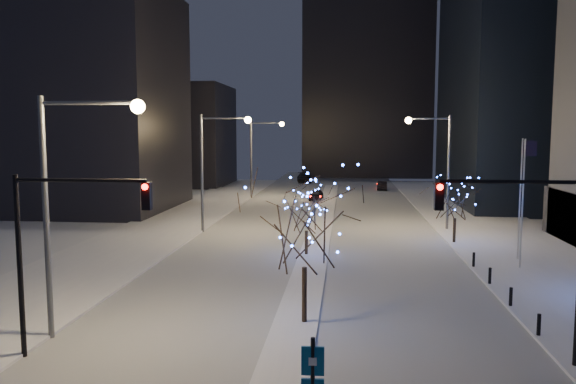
# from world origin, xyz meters

# --- Properties ---
(ground) EXTENTS (160.00, 160.00, 0.00)m
(ground) POSITION_xyz_m (0.00, 0.00, 0.00)
(ground) COLOR silver
(ground) RESTS_ON ground
(road) EXTENTS (20.00, 130.00, 0.02)m
(road) POSITION_xyz_m (0.00, 35.00, 0.01)
(road) COLOR #A2A8B1
(road) RESTS_ON ground
(median) EXTENTS (2.00, 80.00, 0.15)m
(median) POSITION_xyz_m (0.00, 30.00, 0.07)
(median) COLOR silver
(median) RESTS_ON ground
(east_sidewalk) EXTENTS (10.00, 90.00, 0.15)m
(east_sidewalk) POSITION_xyz_m (15.00, 20.00, 0.07)
(east_sidewalk) COLOR silver
(east_sidewalk) RESTS_ON ground
(west_sidewalk) EXTENTS (8.00, 90.00, 0.15)m
(west_sidewalk) POSITION_xyz_m (-14.00, 20.00, 0.07)
(west_sidewalk) COLOR silver
(west_sidewalk) RESTS_ON ground
(filler_west_near) EXTENTS (22.00, 18.00, 24.00)m
(filler_west_near) POSITION_xyz_m (-28.00, 40.00, 12.00)
(filler_west_near) COLOR black
(filler_west_near) RESTS_ON ground
(filler_west_far) EXTENTS (18.00, 16.00, 16.00)m
(filler_west_far) POSITION_xyz_m (-26.00, 70.00, 8.00)
(filler_west_far) COLOR black
(filler_west_far) RESTS_ON ground
(horizon_block) EXTENTS (24.00, 14.00, 42.00)m
(horizon_block) POSITION_xyz_m (6.00, 92.00, 21.00)
(horizon_block) COLOR black
(horizon_block) RESTS_ON ground
(street_lamp_w_near) EXTENTS (4.40, 0.56, 10.00)m
(street_lamp_w_near) POSITION_xyz_m (-8.94, 2.00, 6.50)
(street_lamp_w_near) COLOR #595E66
(street_lamp_w_near) RESTS_ON ground
(street_lamp_w_mid) EXTENTS (4.40, 0.56, 10.00)m
(street_lamp_w_mid) POSITION_xyz_m (-8.94, 27.00, 6.50)
(street_lamp_w_mid) COLOR #595E66
(street_lamp_w_mid) RESTS_ON ground
(street_lamp_w_far) EXTENTS (4.40, 0.56, 10.00)m
(street_lamp_w_far) POSITION_xyz_m (-8.94, 52.00, 6.50)
(street_lamp_w_far) COLOR #595E66
(street_lamp_w_far) RESTS_ON ground
(street_lamp_east) EXTENTS (3.90, 0.56, 10.00)m
(street_lamp_east) POSITION_xyz_m (10.08, 30.00, 6.45)
(street_lamp_east) COLOR #595E66
(street_lamp_east) RESTS_ON ground
(traffic_signal_west) EXTENTS (5.26, 0.43, 7.00)m
(traffic_signal_west) POSITION_xyz_m (-8.44, -0.00, 4.76)
(traffic_signal_west) COLOR black
(traffic_signal_west) RESTS_ON ground
(traffic_signal_east) EXTENTS (5.26, 0.43, 7.00)m
(traffic_signal_east) POSITION_xyz_m (8.94, 1.00, 4.76)
(traffic_signal_east) COLOR black
(traffic_signal_east) RESTS_ON ground
(flagpoles) EXTENTS (1.35, 2.60, 8.00)m
(flagpoles) POSITION_xyz_m (13.37, 17.25, 4.80)
(flagpoles) COLOR silver
(flagpoles) RESTS_ON east_sidewalk
(bollards) EXTENTS (0.16, 12.16, 0.90)m
(bollards) POSITION_xyz_m (10.20, 10.00, 0.60)
(bollards) COLOR black
(bollards) RESTS_ON east_sidewalk
(car_near) EXTENTS (1.84, 3.98, 1.32)m
(car_near) POSITION_xyz_m (-1.50, 50.66, 0.66)
(car_near) COLOR black
(car_near) RESTS_ON ground
(car_mid) EXTENTS (1.74, 4.07, 1.30)m
(car_mid) POSITION_xyz_m (7.60, 64.25, 0.65)
(car_mid) COLOR black
(car_mid) RESTS_ON ground
(car_far) EXTENTS (2.99, 5.86, 1.63)m
(car_far) POSITION_xyz_m (-4.82, 75.13, 0.81)
(car_far) COLOR black
(car_far) RESTS_ON ground
(holiday_tree_median_near) EXTENTS (6.33, 6.33, 6.78)m
(holiday_tree_median_near) POSITION_xyz_m (0.38, 4.70, 4.57)
(holiday_tree_median_near) COLOR black
(holiday_tree_median_near) RESTS_ON median
(holiday_tree_median_far) EXTENTS (4.78, 4.78, 5.01)m
(holiday_tree_median_far) POSITION_xyz_m (-0.50, 18.59, 3.31)
(holiday_tree_median_far) COLOR black
(holiday_tree_median_far) RESTS_ON median
(holiday_tree_plaza_far) EXTENTS (4.02, 4.02, 4.94)m
(holiday_tree_plaza_far) POSITION_xyz_m (10.50, 24.01, 3.39)
(holiday_tree_plaza_far) COLOR black
(holiday_tree_plaza_far) RESTS_ON east_sidewalk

